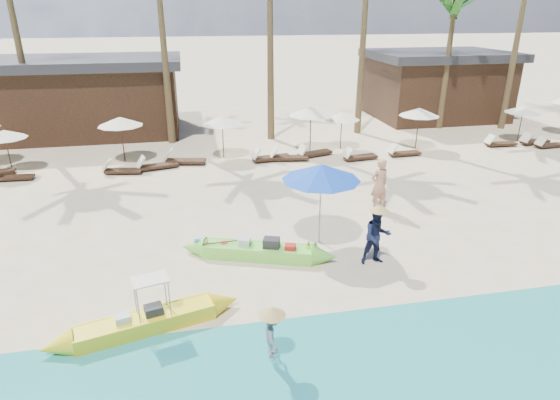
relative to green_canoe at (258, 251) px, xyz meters
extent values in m
plane|color=beige|center=(0.70, -0.57, -0.22)|extent=(240.00, 240.00, 0.00)
cube|color=tan|center=(0.70, -5.57, -0.22)|extent=(240.00, 4.50, 0.01)
cube|color=#71DB42|center=(0.00, 0.00, -0.03)|extent=(3.30, 1.73, 0.39)
cube|color=white|center=(0.00, 0.00, -0.01)|extent=(2.81, 1.40, 0.18)
cube|color=#262628|center=(0.39, -0.13, 0.26)|extent=(0.56, 0.49, 0.36)
cube|color=silver|center=(-0.37, 0.19, 0.22)|extent=(0.44, 0.41, 0.29)
cube|color=red|center=(0.90, -0.37, 0.19)|extent=(0.38, 0.35, 0.23)
cylinder|color=red|center=(-0.95, 0.40, 0.13)|extent=(0.23, 0.23, 0.09)
cylinder|color=#262628|center=(-1.23, 0.38, 0.12)|extent=(0.21, 0.21, 0.08)
sphere|color=tan|center=(-1.50, 0.54, 0.17)|extent=(0.19, 0.19, 0.19)
cylinder|color=yellow|center=(1.43, -0.42, 0.17)|extent=(0.14, 0.14, 0.19)
cylinder|color=yellow|center=(1.63, -0.49, 0.17)|extent=(0.14, 0.14, 0.19)
cube|color=yellow|center=(-3.03, -2.82, -0.04)|extent=(3.20, 1.40, 0.38)
cube|color=white|center=(-3.03, -2.82, -0.02)|extent=(2.73, 1.12, 0.17)
cube|color=#262628|center=(-2.84, -2.77, 0.22)|extent=(0.46, 0.40, 0.30)
cube|color=silver|center=(-3.51, -2.94, 0.20)|extent=(0.37, 0.35, 0.26)
cube|color=#EFEACA|center=(-2.84, -2.77, 1.06)|extent=(0.90, 0.72, 0.03)
imported|color=tan|center=(4.86, 2.66, 0.76)|extent=(0.81, 0.62, 1.97)
imported|color=#151B3A|center=(3.31, -0.95, 0.63)|extent=(0.84, 0.66, 1.70)
imported|color=gray|center=(-0.38, -4.46, 0.50)|extent=(0.41, 0.70, 1.08)
cylinder|color=#99999E|center=(2.06, 0.64, 1.03)|extent=(0.05, 0.05, 2.51)
cone|color=blue|center=(2.06, 0.64, 2.11)|extent=(2.40, 2.40, 0.49)
cylinder|color=#372516|center=(-9.71, 10.01, 0.71)|extent=(0.05, 0.05, 1.87)
cone|color=#EFEACA|center=(-9.71, 10.01, 1.52)|extent=(1.87, 1.87, 0.37)
cube|color=#372516|center=(-9.26, 8.75, -0.09)|extent=(1.57, 0.57, 0.11)
cylinder|color=#372516|center=(-4.87, 10.67, 0.83)|extent=(0.05, 0.05, 2.10)
cone|color=#EFEACA|center=(-4.87, 10.67, 1.73)|extent=(2.10, 2.10, 0.42)
cube|color=#372516|center=(-4.72, 8.73, -0.08)|extent=(1.68, 0.77, 0.11)
cube|color=#EFEACA|center=(-5.43, 8.84, 0.21)|extent=(0.44, 0.57, 0.47)
cube|color=#372516|center=(-3.22, 9.11, -0.07)|extent=(1.83, 0.96, 0.12)
cube|color=#EFEACA|center=(-3.97, 8.93, 0.24)|extent=(0.51, 0.64, 0.51)
cylinder|color=#372516|center=(-0.10, 10.37, 0.78)|extent=(0.05, 0.05, 2.00)
cone|color=#EFEACA|center=(-0.10, 10.37, 1.63)|extent=(2.00, 2.00, 0.40)
cube|color=#372516|center=(-1.98, 9.58, -0.06)|extent=(1.93, 0.95, 0.13)
cube|color=#EFEACA|center=(-2.77, 9.74, 0.26)|extent=(0.52, 0.67, 0.54)
cylinder|color=#372516|center=(4.35, 10.46, 0.91)|extent=(0.06, 0.06, 2.28)
cone|color=#EFEACA|center=(4.35, 10.46, 1.89)|extent=(2.28, 2.28, 0.46)
cube|color=#372516|center=(3.01, 9.16, -0.07)|extent=(1.81, 0.81, 0.12)
cube|color=#EFEACA|center=(2.25, 9.27, 0.24)|extent=(0.47, 0.62, 0.51)
cube|color=#372516|center=(2.13, 9.30, -0.06)|extent=(1.91, 0.88, 0.13)
cube|color=#EFEACA|center=(1.33, 9.17, 0.26)|extent=(0.50, 0.65, 0.54)
cylinder|color=#372516|center=(6.08, 10.70, 0.71)|extent=(0.05, 0.05, 1.87)
cone|color=#EFEACA|center=(6.08, 10.70, 1.51)|extent=(1.87, 1.87, 0.37)
cube|color=#372516|center=(4.41, 9.64, -0.07)|extent=(1.82, 1.06, 0.12)
cube|color=#EFEACA|center=(3.68, 9.41, 0.24)|extent=(0.54, 0.65, 0.51)
cube|color=#372516|center=(6.43, 8.61, -0.08)|extent=(1.69, 0.74, 0.12)
cube|color=#EFEACA|center=(5.71, 8.51, 0.21)|extent=(0.43, 0.57, 0.48)
cylinder|color=#372516|center=(10.03, 10.04, 0.81)|extent=(0.05, 0.05, 2.07)
cone|color=#EFEACA|center=(10.03, 10.04, 1.70)|extent=(2.07, 2.07, 0.41)
cube|color=#372516|center=(8.84, 8.81, -0.08)|extent=(1.59, 0.56, 0.11)
cube|color=#EFEACA|center=(8.14, 8.78, 0.19)|extent=(0.37, 0.52, 0.46)
cylinder|color=#372516|center=(16.23, 10.17, 0.74)|extent=(0.05, 0.05, 1.92)
cone|color=#EFEACA|center=(16.23, 10.17, 1.56)|extent=(1.92, 1.92, 0.38)
cube|color=#372516|center=(14.68, 9.42, -0.08)|extent=(1.65, 0.57, 0.12)
cube|color=#EFEACA|center=(13.96, 9.44, 0.21)|extent=(0.38, 0.54, 0.48)
cube|color=#372516|center=(16.76, 9.43, -0.08)|extent=(1.72, 0.78, 0.12)
cube|color=#EFEACA|center=(16.03, 9.32, 0.22)|extent=(0.45, 0.59, 0.48)
cube|color=#372516|center=(17.08, 8.68, -0.09)|extent=(1.60, 0.64, 0.11)
cube|color=#EFEACA|center=(16.39, 8.62, 0.19)|extent=(0.39, 0.53, 0.46)
cone|color=brown|center=(-9.74, 14.50, 5.22)|extent=(0.40, 0.40, 10.89)
cone|color=brown|center=(-2.66, 13.70, 4.81)|extent=(0.40, 0.40, 10.08)
cone|color=brown|center=(2.85, 13.44, 5.41)|extent=(0.40, 0.40, 11.26)
cone|color=brown|center=(8.15, 13.81, 6.36)|extent=(0.40, 0.40, 13.16)
cone|color=brown|center=(13.54, 13.95, 3.81)|extent=(0.40, 0.40, 8.07)
cone|color=brown|center=(17.27, 13.11, 5.09)|extent=(0.40, 0.40, 10.64)
cube|color=#372516|center=(-7.30, 16.93, 1.68)|extent=(10.00, 6.00, 3.80)
cube|color=#2D2D33|center=(-7.30, 16.93, 3.83)|extent=(10.80, 6.60, 0.50)
cube|color=#372516|center=(14.70, 16.93, 1.68)|extent=(8.00, 6.00, 3.80)
cube|color=#2D2D33|center=(14.70, 16.93, 3.83)|extent=(8.80, 6.60, 0.50)
camera|label=1|loc=(-1.76, -12.10, 6.66)|focal=30.00mm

